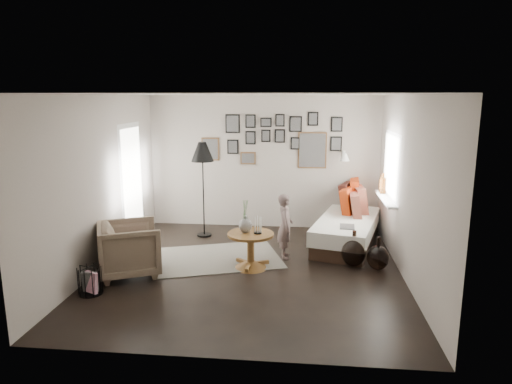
# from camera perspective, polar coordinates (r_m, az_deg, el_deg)

# --- Properties ---
(ground) EXTENTS (4.80, 4.80, 0.00)m
(ground) POSITION_cam_1_polar(r_m,az_deg,el_deg) (6.99, -0.84, -9.70)
(ground) COLOR black
(ground) RESTS_ON ground
(wall_back) EXTENTS (4.50, 0.00, 4.50)m
(wall_back) POSITION_cam_1_polar(r_m,az_deg,el_deg) (8.98, 0.92, 3.74)
(wall_back) COLOR #A79D92
(wall_back) RESTS_ON ground
(wall_front) EXTENTS (4.50, 0.00, 4.50)m
(wall_front) POSITION_cam_1_polar(r_m,az_deg,el_deg) (4.32, -4.61, -5.26)
(wall_front) COLOR #A79D92
(wall_front) RESTS_ON ground
(wall_left) EXTENTS (0.00, 4.80, 4.80)m
(wall_left) POSITION_cam_1_polar(r_m,az_deg,el_deg) (7.24, -18.85, 1.12)
(wall_left) COLOR #A79D92
(wall_left) RESTS_ON ground
(wall_right) EXTENTS (0.00, 4.80, 4.80)m
(wall_right) POSITION_cam_1_polar(r_m,az_deg,el_deg) (6.75, 18.47, 0.40)
(wall_right) COLOR #A79D92
(wall_right) RESTS_ON ground
(ceiling) EXTENTS (4.80, 4.80, 0.00)m
(ceiling) POSITION_cam_1_polar(r_m,az_deg,el_deg) (6.50, -0.91, 12.13)
(ceiling) COLOR white
(ceiling) RESTS_ON wall_back
(door_left) EXTENTS (0.00, 2.14, 2.14)m
(door_left) POSITION_cam_1_polar(r_m,az_deg,el_deg) (8.36, -15.26, 0.97)
(door_left) COLOR white
(door_left) RESTS_ON wall_left
(window_right) EXTENTS (0.15, 1.32, 1.30)m
(window_right) POSITION_cam_1_polar(r_m,az_deg,el_deg) (8.09, 15.77, -0.26)
(window_right) COLOR white
(window_right) RESTS_ON wall_right
(gallery_wall) EXTENTS (2.74, 0.03, 1.08)m
(gallery_wall) POSITION_cam_1_polar(r_m,az_deg,el_deg) (8.89, 2.78, 6.52)
(gallery_wall) COLOR brown
(gallery_wall) RESTS_ON wall_back
(wall_sconce) EXTENTS (0.18, 0.36, 0.16)m
(wall_sconce) POSITION_cam_1_polar(r_m,az_deg,el_deg) (8.70, 11.03, 4.34)
(wall_sconce) COLOR white
(wall_sconce) RESTS_ON wall_back
(rug) EXTENTS (2.32, 1.94, 0.01)m
(rug) POSITION_cam_1_polar(r_m,az_deg,el_deg) (7.49, -4.86, -8.20)
(rug) COLOR #BAB5A3
(rug) RESTS_ON ground
(pedestal_table) EXTENTS (0.70, 0.70, 0.55)m
(pedestal_table) POSITION_cam_1_polar(r_m,az_deg,el_deg) (6.99, -0.67, -7.48)
(pedestal_table) COLOR brown
(pedestal_table) RESTS_ON ground
(vase) EXTENTS (0.20, 0.20, 0.50)m
(vase) POSITION_cam_1_polar(r_m,az_deg,el_deg) (6.88, -1.33, -3.86)
(vase) COLOR black
(vase) RESTS_ON pedestal_table
(candles) EXTENTS (0.12, 0.12, 0.26)m
(candles) POSITION_cam_1_polar(r_m,az_deg,el_deg) (6.85, 0.24, -4.17)
(candles) COLOR black
(candles) RESTS_ON pedestal_table
(daybed) EXTENTS (1.42, 2.27, 1.04)m
(daybed) POSITION_cam_1_polar(r_m,az_deg,el_deg) (8.27, 11.23, -4.08)
(daybed) COLOR black
(daybed) RESTS_ON ground
(magazine_on_daybed) EXTENTS (0.26, 0.34, 0.02)m
(magazine_on_daybed) POSITION_cam_1_polar(r_m,az_deg,el_deg) (7.60, 11.33, -4.27)
(magazine_on_daybed) COLOR black
(magazine_on_daybed) RESTS_ON daybed
(armchair) EXTENTS (1.13, 1.12, 0.78)m
(armchair) POSITION_cam_1_polar(r_m,az_deg,el_deg) (6.95, -15.53, -6.86)
(armchair) COLOR brown
(armchair) RESTS_ON ground
(armchair_cushion) EXTENTS (0.47, 0.47, 0.16)m
(armchair_cushion) POSITION_cam_1_polar(r_m,az_deg,el_deg) (6.96, -15.19, -6.05)
(armchair_cushion) COLOR silver
(armchair_cushion) RESTS_ON armchair
(floor_lamp) EXTENTS (0.41, 0.41, 1.76)m
(floor_lamp) POSITION_cam_1_polar(r_m,az_deg,el_deg) (8.36, -6.71, 4.57)
(floor_lamp) COLOR black
(floor_lamp) RESTS_ON ground
(magazine_basket) EXTENTS (0.37, 0.37, 0.37)m
(magazine_basket) POSITION_cam_1_polar(r_m,az_deg,el_deg) (6.52, -20.04, -10.36)
(magazine_basket) COLOR black
(magazine_basket) RESTS_ON ground
(demijohn_large) EXTENTS (0.37, 0.37, 0.56)m
(demijohn_large) POSITION_cam_1_polar(r_m,az_deg,el_deg) (7.23, 12.10, -7.40)
(demijohn_large) COLOR black
(demijohn_large) RESTS_ON ground
(demijohn_small) EXTENTS (0.33, 0.33, 0.51)m
(demijohn_small) POSITION_cam_1_polar(r_m,az_deg,el_deg) (7.17, 14.99, -7.90)
(demijohn_small) COLOR black
(demijohn_small) RESTS_ON ground
(child) EXTENTS (0.30, 0.42, 1.05)m
(child) POSITION_cam_1_polar(r_m,az_deg,el_deg) (7.36, 3.66, -4.29)
(child) COLOR #675351
(child) RESTS_ON ground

